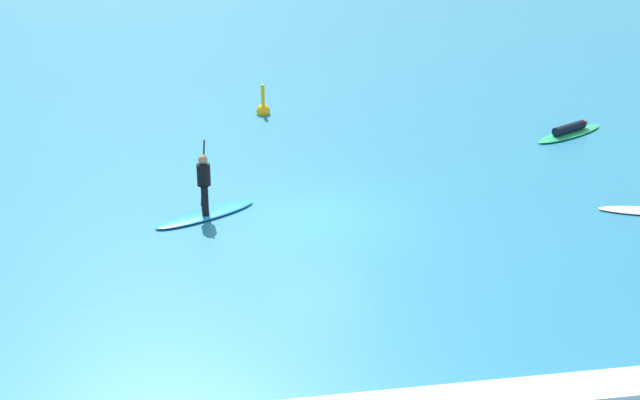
{
  "coord_description": "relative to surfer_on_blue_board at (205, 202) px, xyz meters",
  "views": [
    {
      "loc": [
        -3.69,
        -22.1,
        9.41
      ],
      "look_at": [
        0.0,
        0.0,
        0.5
      ],
      "focal_mm": 52.13,
      "sensor_mm": 36.0,
      "label": 1
    }
  ],
  "objects": [
    {
      "name": "surfer_on_green_board",
      "position": [
        12.33,
        5.05,
        -0.26
      ],
      "size": [
        3.08,
        2.18,
        0.4
      ],
      "rotation": [
        0.0,
        0.0,
        0.52
      ],
      "color": "#23B266",
      "rests_on": "ground_plane"
    },
    {
      "name": "ground_plane",
      "position": [
        2.95,
        -0.62,
        -0.39
      ],
      "size": [
        120.0,
        120.0,
        0.0
      ],
      "primitive_type": "plane",
      "color": "teal",
      "rests_on": "ground"
    },
    {
      "name": "surfer_on_blue_board",
      "position": [
        0.0,
        0.0,
        0.0
      ],
      "size": [
        2.97,
        2.15,
        2.04
      ],
      "rotation": [
        0.0,
        0.0,
        0.53
      ],
      "color": "#1E8CD1",
      "rests_on": "ground_plane"
    },
    {
      "name": "marker_buoy",
      "position": [
        2.52,
        9.15,
        -0.21
      ],
      "size": [
        0.5,
        0.5,
        1.22
      ],
      "color": "yellow",
      "rests_on": "ground_plane"
    }
  ]
}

